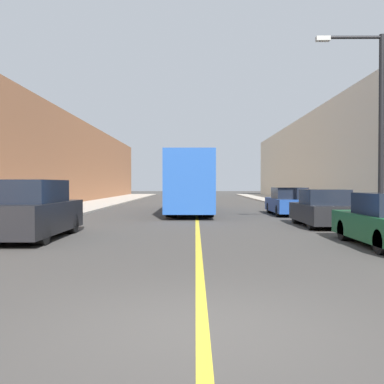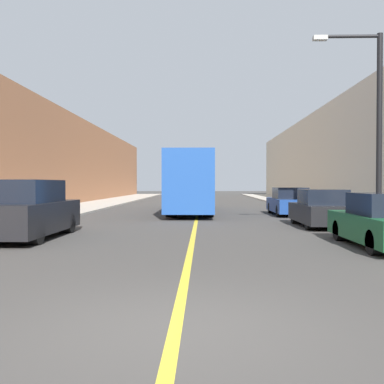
{
  "view_description": "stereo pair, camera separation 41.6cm",
  "coord_description": "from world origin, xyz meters",
  "px_view_note": "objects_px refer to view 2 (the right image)",
  "views": [
    {
      "loc": [
        -0.08,
        -5.24,
        1.72
      ],
      "look_at": [
        -0.26,
        17.92,
        1.29
      ],
      "focal_mm": 42.0,
      "sensor_mm": 36.0,
      "label": 1
    },
    {
      "loc": [
        0.33,
        -5.23,
        1.72
      ],
      "look_at": [
        -0.26,
        17.92,
        1.29
      ],
      "focal_mm": 42.0,
      "sensor_mm": 36.0,
      "label": 2
    }
  ],
  "objects_px": {
    "street_lamp_right": "(373,117)",
    "bus": "(192,182)",
    "parked_suv_left": "(27,211)",
    "car_right_mid": "(322,210)",
    "car_right_far": "(289,203)"
  },
  "relations": [
    {
      "from": "car_right_far",
      "to": "street_lamp_right",
      "type": "bearing_deg",
      "value": -80.81
    },
    {
      "from": "bus",
      "to": "parked_suv_left",
      "type": "xyz_separation_m",
      "value": [
        -4.85,
        -13.15,
        -0.95
      ]
    },
    {
      "from": "parked_suv_left",
      "to": "street_lamp_right",
      "type": "bearing_deg",
      "value": 11.4
    },
    {
      "from": "parked_suv_left",
      "to": "car_right_mid",
      "type": "distance_m",
      "value": 11.05
    },
    {
      "from": "parked_suv_left",
      "to": "street_lamp_right",
      "type": "xyz_separation_m",
      "value": [
        11.63,
        2.34,
        3.25
      ]
    },
    {
      "from": "car_right_far",
      "to": "bus",
      "type": "bearing_deg",
      "value": 156.35
    },
    {
      "from": "bus",
      "to": "car_right_far",
      "type": "distance_m",
      "value": 6.01
    },
    {
      "from": "car_right_mid",
      "to": "car_right_far",
      "type": "height_order",
      "value": "car_right_far"
    },
    {
      "from": "parked_suv_left",
      "to": "street_lamp_right",
      "type": "relative_size",
      "value": 0.71
    },
    {
      "from": "parked_suv_left",
      "to": "street_lamp_right",
      "type": "height_order",
      "value": "street_lamp_right"
    },
    {
      "from": "bus",
      "to": "street_lamp_right",
      "type": "height_order",
      "value": "street_lamp_right"
    },
    {
      "from": "car_right_far",
      "to": "street_lamp_right",
      "type": "distance_m",
      "value": 9.2
    },
    {
      "from": "street_lamp_right",
      "to": "bus",
      "type": "bearing_deg",
      "value": 122.1
    },
    {
      "from": "bus",
      "to": "car_right_mid",
      "type": "distance_m",
      "value": 10.62
    },
    {
      "from": "bus",
      "to": "street_lamp_right",
      "type": "xyz_separation_m",
      "value": [
        6.78,
        -10.81,
        2.3
      ]
    }
  ]
}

